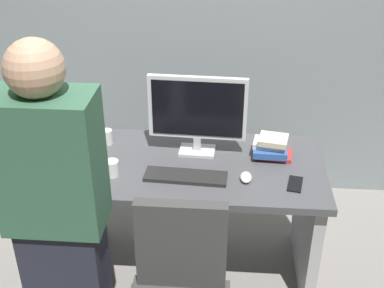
{
  "coord_description": "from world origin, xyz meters",
  "views": [
    {
      "loc": [
        0.18,
        -2.32,
        2.15
      ],
      "look_at": [
        0.0,
        -0.05,
        0.88
      ],
      "focal_mm": 46.74,
      "sensor_mm": 36.0,
      "label": 1
    }
  ],
  "objects_px": {
    "person_at_desk": "(60,224)",
    "cup_near_keyboard": "(112,168)",
    "cup_by_monitor": "(107,137)",
    "monitor": "(197,111)",
    "keyboard": "(186,176)",
    "desk": "(193,197)",
    "cell_phone": "(295,184)",
    "book_stack": "(271,147)",
    "mouse": "(246,177)"
  },
  "relations": [
    {
      "from": "person_at_desk",
      "to": "monitor",
      "type": "distance_m",
      "value": 1.0
    },
    {
      "from": "mouse",
      "to": "desk",
      "type": "bearing_deg",
      "value": 153.64
    },
    {
      "from": "mouse",
      "to": "cup_by_monitor",
      "type": "distance_m",
      "value": 0.87
    },
    {
      "from": "cup_near_keyboard",
      "to": "desk",
      "type": "bearing_deg",
      "value": 19.89
    },
    {
      "from": "desk",
      "to": "cell_phone",
      "type": "height_order",
      "value": "cell_phone"
    },
    {
      "from": "desk",
      "to": "cup_by_monitor",
      "type": "distance_m",
      "value": 0.61
    },
    {
      "from": "desk",
      "to": "person_at_desk",
      "type": "distance_m",
      "value": 0.93
    },
    {
      "from": "book_stack",
      "to": "cell_phone",
      "type": "distance_m",
      "value": 0.3
    },
    {
      "from": "keyboard",
      "to": "cup_near_keyboard",
      "type": "xyz_separation_m",
      "value": [
        -0.39,
        -0.0,
        0.03
      ]
    },
    {
      "from": "person_at_desk",
      "to": "monitor",
      "type": "relative_size",
      "value": 3.03
    },
    {
      "from": "monitor",
      "to": "book_stack",
      "type": "relative_size",
      "value": 2.36
    },
    {
      "from": "monitor",
      "to": "mouse",
      "type": "bearing_deg",
      "value": -44.79
    },
    {
      "from": "desk",
      "to": "cup_near_keyboard",
      "type": "xyz_separation_m",
      "value": [
        -0.41,
        -0.15,
        0.27
      ]
    },
    {
      "from": "cup_by_monitor",
      "to": "book_stack",
      "type": "relative_size",
      "value": 0.38
    },
    {
      "from": "keyboard",
      "to": "cup_near_keyboard",
      "type": "distance_m",
      "value": 0.39
    },
    {
      "from": "book_stack",
      "to": "cell_phone",
      "type": "xyz_separation_m",
      "value": [
        0.11,
        -0.28,
        -0.05
      ]
    },
    {
      "from": "monitor",
      "to": "cup_near_keyboard",
      "type": "bearing_deg",
      "value": -147.19
    },
    {
      "from": "desk",
      "to": "monitor",
      "type": "distance_m",
      "value": 0.5
    },
    {
      "from": "person_at_desk",
      "to": "cup_near_keyboard",
      "type": "bearing_deg",
      "value": 80.47
    },
    {
      "from": "monitor",
      "to": "mouse",
      "type": "xyz_separation_m",
      "value": [
        0.27,
        -0.27,
        -0.24
      ]
    },
    {
      "from": "desk",
      "to": "book_stack",
      "type": "bearing_deg",
      "value": 14.37
    },
    {
      "from": "person_at_desk",
      "to": "mouse",
      "type": "height_order",
      "value": "person_at_desk"
    },
    {
      "from": "cup_near_keyboard",
      "to": "cell_phone",
      "type": "relative_size",
      "value": 0.6
    },
    {
      "from": "person_at_desk",
      "to": "cup_by_monitor",
      "type": "height_order",
      "value": "person_at_desk"
    },
    {
      "from": "mouse",
      "to": "cup_near_keyboard",
      "type": "relative_size",
      "value": 1.16
    },
    {
      "from": "mouse",
      "to": "cup_by_monitor",
      "type": "bearing_deg",
      "value": 157.77
    },
    {
      "from": "monitor",
      "to": "mouse",
      "type": "distance_m",
      "value": 0.45
    },
    {
      "from": "monitor",
      "to": "cup_by_monitor",
      "type": "xyz_separation_m",
      "value": [
        -0.53,
        0.06,
        -0.21
      ]
    },
    {
      "from": "monitor",
      "to": "person_at_desk",
      "type": "bearing_deg",
      "value": -121.99
    },
    {
      "from": "mouse",
      "to": "book_stack",
      "type": "height_order",
      "value": "book_stack"
    },
    {
      "from": "keyboard",
      "to": "mouse",
      "type": "xyz_separation_m",
      "value": [
        0.31,
        0.01,
        0.01
      ]
    },
    {
      "from": "keyboard",
      "to": "cell_phone",
      "type": "height_order",
      "value": "keyboard"
    },
    {
      "from": "desk",
      "to": "monitor",
      "type": "bearing_deg",
      "value": 82.87
    },
    {
      "from": "mouse",
      "to": "person_at_desk",
      "type": "bearing_deg",
      "value": -144.44
    },
    {
      "from": "monitor",
      "to": "cup_by_monitor",
      "type": "relative_size",
      "value": 6.21
    },
    {
      "from": "cup_near_keyboard",
      "to": "cup_by_monitor",
      "type": "height_order",
      "value": "cup_by_monitor"
    },
    {
      "from": "keyboard",
      "to": "cup_by_monitor",
      "type": "height_order",
      "value": "cup_by_monitor"
    },
    {
      "from": "keyboard",
      "to": "book_stack",
      "type": "bearing_deg",
      "value": 32.7
    },
    {
      "from": "mouse",
      "to": "cell_phone",
      "type": "relative_size",
      "value": 0.69
    },
    {
      "from": "mouse",
      "to": "cup_by_monitor",
      "type": "relative_size",
      "value": 1.15
    },
    {
      "from": "desk",
      "to": "cup_by_monitor",
      "type": "height_order",
      "value": "cup_by_monitor"
    },
    {
      "from": "cup_by_monitor",
      "to": "book_stack",
      "type": "bearing_deg",
      "value": -4.59
    },
    {
      "from": "cup_by_monitor",
      "to": "cell_phone",
      "type": "xyz_separation_m",
      "value": [
        1.05,
        -0.35,
        -0.04
      ]
    },
    {
      "from": "cell_phone",
      "to": "cup_by_monitor",
      "type": "bearing_deg",
      "value": 172.6
    },
    {
      "from": "desk",
      "to": "keyboard",
      "type": "xyz_separation_m",
      "value": [
        -0.03,
        -0.15,
        0.23
      ]
    },
    {
      "from": "desk",
      "to": "mouse",
      "type": "height_order",
      "value": "mouse"
    },
    {
      "from": "cup_near_keyboard",
      "to": "cell_phone",
      "type": "bearing_deg",
      "value": -1.04
    },
    {
      "from": "monitor",
      "to": "cell_phone",
      "type": "height_order",
      "value": "monitor"
    },
    {
      "from": "monitor",
      "to": "keyboard",
      "type": "distance_m",
      "value": 0.37
    },
    {
      "from": "cup_by_monitor",
      "to": "keyboard",
      "type": "bearing_deg",
      "value": -34.25
    }
  ]
}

